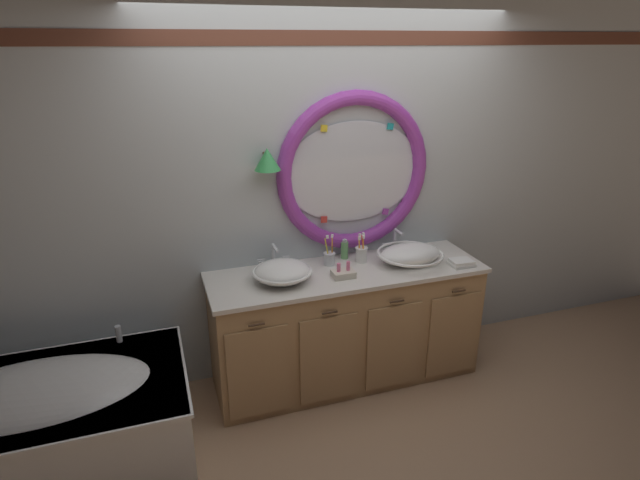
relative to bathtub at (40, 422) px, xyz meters
The scene contains 13 objects.
ground_plane 1.95m from the bathtub, ahead, with size 14.00×14.00×0.00m, color tan.
back_wall_assembly 2.26m from the bathtub, 17.29° to the left, with size 6.40×0.26×2.60m.
vanity_counter 1.96m from the bathtub, ahead, with size 1.90×0.61×0.85m.
bathtub is the anchor object (origin of this frame).
sink_basin_left 1.61m from the bathtub, ahead, with size 0.39×0.39×0.13m.
sink_basin_right 2.48m from the bathtub, ahead, with size 0.46×0.46×0.14m.
faucet_set_left 1.66m from the bathtub, 18.19° to the left, with size 0.23×0.15×0.18m.
faucet_set_right 2.52m from the bathtub, 11.50° to the left, with size 0.21×0.13×0.18m.
toothbrush_holder_left 1.98m from the bathtub, 12.55° to the left, with size 0.08×0.08×0.22m.
toothbrush_holder_right 2.20m from the bathtub, 10.60° to the left, with size 0.09×0.09×0.22m.
soap_dispenser 2.14m from the bathtub, 13.76° to the left, with size 0.05×0.06×0.15m.
folded_hand_towel 2.77m from the bathtub, ahead, with size 0.16×0.13×0.04m.
toiletry_basket 1.96m from the bathtub, ahead, with size 0.15×0.10×0.11m.
Camera 1 is at (-1.20, -2.73, 2.31)m, focal length 29.26 mm.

